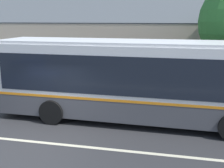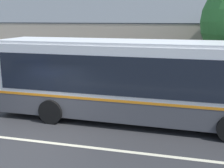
{
  "view_description": "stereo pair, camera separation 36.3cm",
  "coord_description": "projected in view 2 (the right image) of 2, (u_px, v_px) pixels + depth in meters",
  "views": [
    {
      "loc": [
        4.45,
        -8.2,
        4.18
      ],
      "look_at": [
        1.82,
        3.7,
        1.31
      ],
      "focal_mm": 45.0,
      "sensor_mm": 36.0,
      "label": 1
    },
    {
      "loc": [
        4.81,
        -8.11,
        4.18
      ],
      "look_at": [
        1.82,
        3.7,
        1.31
      ],
      "focal_mm": 45.0,
      "sensor_mm": 36.0,
      "label": 2
    }
  ],
  "objects": [
    {
      "name": "community_building",
      "position": [
        128.0,
        46.0,
        22.24
      ],
      "size": [
        26.87,
        10.12,
        7.23
      ],
      "color": "tan",
      "rests_on": "ground"
    },
    {
      "name": "lane_divider_stripe",
      "position": [
        35.0,
        141.0,
        9.76
      ],
      "size": [
        60.0,
        0.16,
        0.01
      ],
      "primitive_type": "cube",
      "color": "beige",
      "rests_on": "ground"
    },
    {
      "name": "transit_bus",
      "position": [
        136.0,
        79.0,
        11.38
      ],
      "size": [
        11.77,
        2.94,
        3.3
      ],
      "color": "#47474C",
      "rests_on": "ground"
    },
    {
      "name": "sidewalk_far",
      "position": [
        90.0,
        95.0,
        15.41
      ],
      "size": [
        60.0,
        3.0,
        0.15
      ],
      "primitive_type": "cube",
      "color": "#ADAAA3",
      "rests_on": "ground"
    },
    {
      "name": "ground_plane",
      "position": [
        35.0,
        141.0,
        9.76
      ],
      "size": [
        300.0,
        300.0,
        0.0
      ],
      "primitive_type": "plane",
      "color": "#2D2D30"
    }
  ]
}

